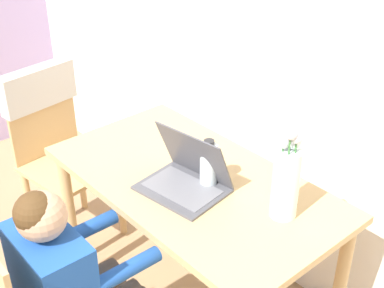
% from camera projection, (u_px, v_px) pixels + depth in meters
% --- Properties ---
extents(wall_back, '(6.40, 0.05, 2.50)m').
position_uv_depth(wall_back, '(318.00, 29.00, 2.04)').
color(wall_back, white).
rests_on(wall_back, ground_plane).
extents(dining_table, '(1.17, 0.64, 0.75)m').
position_uv_depth(dining_table, '(193.00, 201.00, 2.10)').
color(dining_table, tan).
rests_on(dining_table, ground_plane).
extents(chair_spare, '(0.48, 0.45, 0.92)m').
position_uv_depth(chair_spare, '(52.00, 128.00, 2.68)').
color(chair_spare, tan).
rests_on(chair_spare, ground_plane).
extents(person_seated, '(0.33, 0.43, 0.98)m').
position_uv_depth(person_seated, '(68.00, 276.00, 1.80)').
color(person_seated, '#1E4C9E').
rests_on(person_seated, ground_plane).
extents(laptop, '(0.33, 0.28, 0.23)m').
position_uv_depth(laptop, '(187.00, 175.00, 1.97)').
color(laptop, '#4C4C51').
rests_on(laptop, dining_table).
extents(flower_vase, '(0.09, 0.09, 0.36)m').
position_uv_depth(flower_vase, '(286.00, 178.00, 1.78)').
color(flower_vase, silver).
rests_on(flower_vase, dining_table).
extents(water_bottle, '(0.07, 0.07, 0.19)m').
position_uv_depth(water_bottle, '(209.00, 164.00, 1.97)').
color(water_bottle, silver).
rests_on(water_bottle, dining_table).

